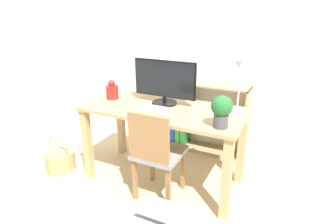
{
  "coord_description": "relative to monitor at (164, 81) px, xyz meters",
  "views": [
    {
      "loc": [
        1.08,
        -2.15,
        1.63
      ],
      "look_at": [
        0.0,
        0.1,
        0.68
      ],
      "focal_mm": 30.0,
      "sensor_mm": 36.0,
      "label": 1
    }
  ],
  "objects": [
    {
      "name": "ground_plane",
      "position": [
        0.04,
        -0.11,
        -0.98
      ],
      "size": [
        10.0,
        10.0,
        0.0
      ],
      "primitive_type": "plane",
      "color": "#CCB284"
    },
    {
      "name": "wall_back",
      "position": [
        0.04,
        0.82,
        0.32
      ],
      "size": [
        8.0,
        0.05,
        2.6
      ],
      "color": "silver",
      "rests_on": "ground_plane"
    },
    {
      "name": "desk",
      "position": [
        0.04,
        -0.11,
        -0.35
      ],
      "size": [
        1.49,
        0.68,
        0.76
      ],
      "color": "tan",
      "rests_on": "ground_plane"
    },
    {
      "name": "monitor",
      "position": [
        0.0,
        0.0,
        0.0
      ],
      "size": [
        0.62,
        0.24,
        0.41
      ],
      "color": "black",
      "rests_on": "desk"
    },
    {
      "name": "keyboard",
      "position": [
        -0.02,
        -0.18,
        -0.21
      ],
      "size": [
        0.33,
        0.13,
        0.02
      ],
      "color": "silver",
      "rests_on": "desk"
    },
    {
      "name": "vase",
      "position": [
        -0.54,
        -0.09,
        -0.14
      ],
      "size": [
        0.12,
        0.12,
        0.19
      ],
      "color": "#B2231E",
      "rests_on": "desk"
    },
    {
      "name": "desk_lamp",
      "position": [
        0.67,
        -0.0,
        0.07
      ],
      "size": [
        0.1,
        0.19,
        0.47
      ],
      "color": "#B7B7BC",
      "rests_on": "desk"
    },
    {
      "name": "potted_plant",
      "position": [
        0.63,
        -0.31,
        -0.07
      ],
      "size": [
        0.16,
        0.16,
        0.25
      ],
      "color": "#4C4C51",
      "rests_on": "desk"
    },
    {
      "name": "chair",
      "position": [
        0.12,
        -0.4,
        -0.51
      ],
      "size": [
        0.4,
        0.4,
        0.85
      ],
      "rotation": [
        0.0,
        0.0,
        0.12
      ],
      "color": "gray",
      "rests_on": "ground_plane"
    },
    {
      "name": "bookshelf",
      "position": [
        0.0,
        0.65,
        -0.59
      ],
      "size": [
        0.98,
        0.28,
        0.83
      ],
      "color": "tan",
      "rests_on": "ground_plane"
    },
    {
      "name": "basket",
      "position": [
        -1.02,
        -0.42,
        -0.87
      ],
      "size": [
        0.3,
        0.3,
        0.4
      ],
      "color": "tan",
      "rests_on": "ground_plane"
    }
  ]
}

